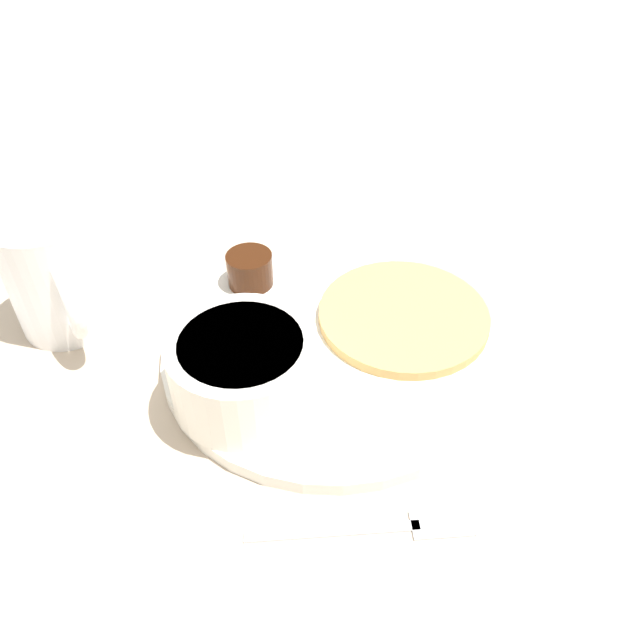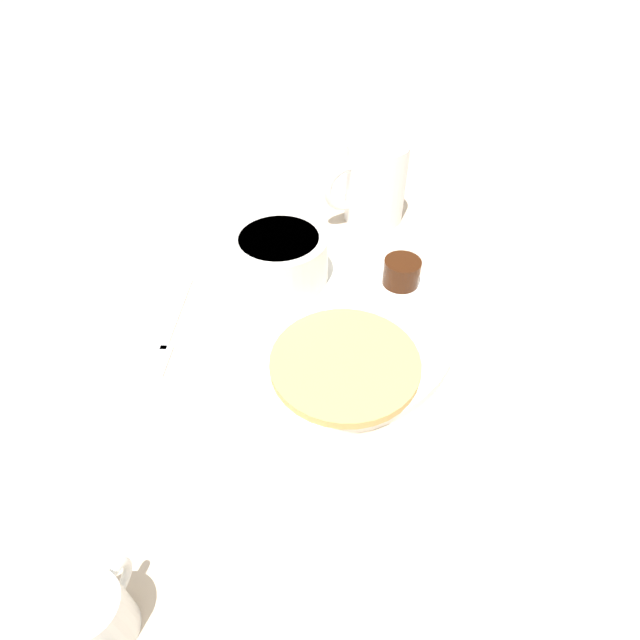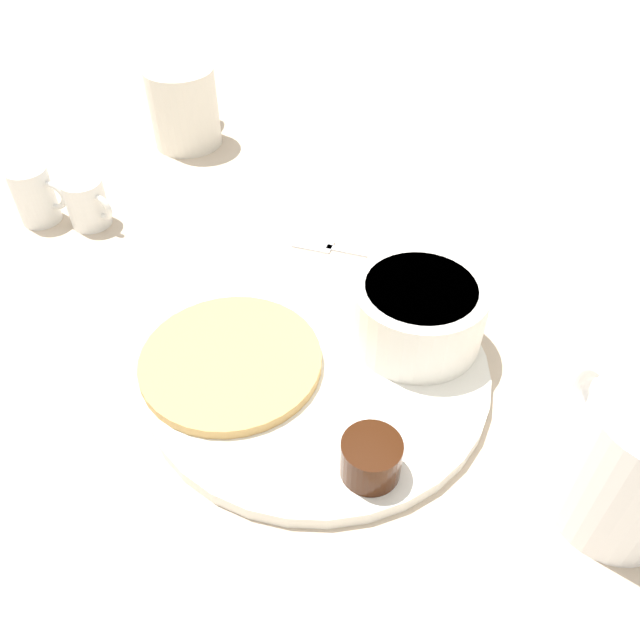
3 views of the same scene
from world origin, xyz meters
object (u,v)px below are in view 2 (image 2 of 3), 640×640
object	(u,v)px
coffee_mug	(374,183)
fork	(168,335)
plate	(324,323)
creamer_pitcher_near	(98,616)
bowl	(280,256)

from	to	relation	value
coffee_mug	fork	bearing A→B (deg)	-6.46
plate	creamer_pitcher_near	size ratio (longest dim) A/B	4.67
plate	fork	world-z (taller)	plate
fork	creamer_pitcher_near	bearing A→B (deg)	42.78
bowl	fork	distance (m)	0.15
creamer_pitcher_near	fork	distance (m)	0.27
fork	bowl	bearing A→B (deg)	164.64
coffee_mug	creamer_pitcher_near	world-z (taller)	coffee_mug
plate	fork	xyz separation A→B (m)	(0.11, -0.12, -0.00)
plate	creamer_pitcher_near	world-z (taller)	creamer_pitcher_near
plate	bowl	xyz separation A→B (m)	(-0.03, -0.08, 0.04)
creamer_pitcher_near	fork	xyz separation A→B (m)	(-0.20, -0.18, -0.02)
plate	bowl	bearing A→B (deg)	-106.97
coffee_mug	fork	distance (m)	0.33
plate	fork	distance (m)	0.16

